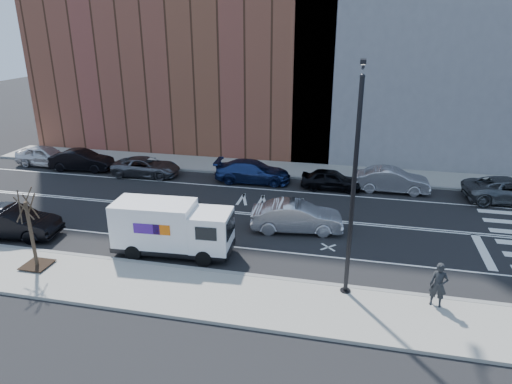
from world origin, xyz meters
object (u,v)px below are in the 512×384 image
at_px(fedex_van, 172,228).
at_px(far_parked_a, 46,156).
at_px(pedestrian, 439,285).
at_px(driving_sedan, 297,217).
at_px(far_parked_b, 82,160).

distance_m(fedex_van, far_parked_a, 19.18).
relative_size(far_parked_a, pedestrian, 2.56).
distance_m(far_parked_a, driving_sedan, 22.26).
bearing_deg(fedex_van, pedestrian, -12.88).
bearing_deg(driving_sedan, fedex_van, 117.22).
distance_m(fedex_van, driving_sedan, 6.86).
height_order(far_parked_b, driving_sedan, driving_sedan).
relative_size(fedex_van, driving_sedan, 1.20).
bearing_deg(driving_sedan, pedestrian, -140.86).
xyz_separation_m(fedex_van, far_parked_a, (-15.35, 11.48, -0.59)).
bearing_deg(pedestrian, far_parked_a, 167.77).
bearing_deg(far_parked_b, fedex_van, -137.02).
xyz_separation_m(driving_sedan, pedestrian, (6.42, -5.96, 0.26)).
xyz_separation_m(far_parked_b, pedestrian, (23.95, -13.13, 0.30)).
bearing_deg(pedestrian, driving_sedan, 151.14).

